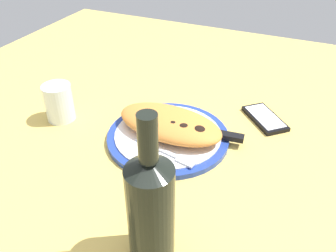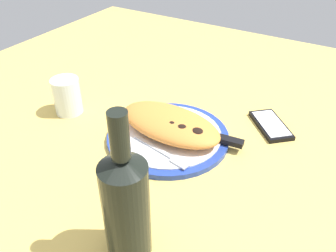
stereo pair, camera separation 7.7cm
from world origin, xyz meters
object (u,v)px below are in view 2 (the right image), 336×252
at_px(fork, 165,154).
at_px(smartphone, 271,125).
at_px(water_glass, 67,98).
at_px(plate, 168,136).
at_px(calzone, 170,124).
at_px(knife, 205,135).
at_px(wine_bottle, 126,204).

height_order(fork, smartphone, fork).
relative_size(smartphone, water_glass, 1.46).
bearing_deg(plate, water_glass, -174.08).
relative_size(calzone, knife, 1.04).
bearing_deg(calzone, plate, -100.38).
relative_size(calzone, water_glass, 2.84).
xyz_separation_m(knife, water_glass, (-0.35, -0.06, 0.02)).
xyz_separation_m(plate, knife, (0.08, 0.03, 0.01)).
relative_size(fork, water_glass, 1.67).
bearing_deg(fork, water_glass, 172.83).
bearing_deg(calzone, knife, 17.13).
bearing_deg(water_glass, wine_bottle, -34.12).
bearing_deg(wine_bottle, knife, 93.53).
bearing_deg(knife, calzone, -162.87).
relative_size(knife, smartphone, 1.87).
height_order(fork, knife, knife).
bearing_deg(knife, water_glass, -170.30).
bearing_deg(calzone, water_glass, -172.42).
xyz_separation_m(plate, wine_bottle, (0.10, -0.28, 0.09)).
bearing_deg(smartphone, calzone, -139.41).
height_order(knife, smartphone, knife).
height_order(knife, wine_bottle, wine_bottle).
bearing_deg(wine_bottle, smartphone, 78.77).
relative_size(plate, smartphone, 2.08).
bearing_deg(fork, plate, 116.60).
distance_m(calzone, smartphone, 0.24).
xyz_separation_m(smartphone, wine_bottle, (-0.09, -0.44, 0.09)).
xyz_separation_m(calzone, wine_bottle, (0.09, -0.29, 0.06)).
height_order(calzone, water_glass, water_glass).
relative_size(knife, water_glass, 2.72).
height_order(plate, water_glass, water_glass).
distance_m(fork, smartphone, 0.28).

